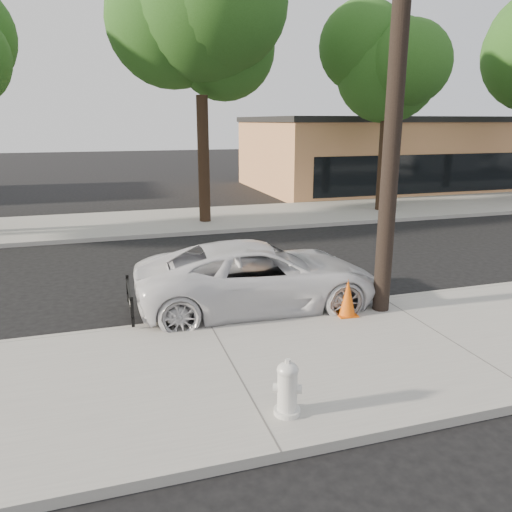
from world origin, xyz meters
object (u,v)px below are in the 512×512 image
utility_pole (396,81)px  fire_hydrant (287,389)px  police_cruiser (259,276)px  traffic_cone (347,298)px

utility_pole → fire_hydrant: (-3.25, -3.05, -4.18)m
police_cruiser → fire_hydrant: bearing=170.3°
utility_pole → police_cruiser: size_ratio=1.71×
police_cruiser → fire_hydrant: size_ratio=7.01×
police_cruiser → traffic_cone: size_ratio=6.82×
traffic_cone → utility_pole: bearing=6.2°
fire_hydrant → traffic_cone: size_ratio=0.97×
fire_hydrant → police_cruiser: bearing=102.2°
utility_pole → traffic_cone: (-0.84, -0.09, -4.17)m
police_cruiser → fire_hydrant: police_cruiser is taller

